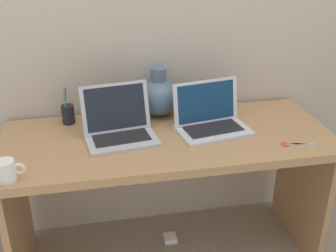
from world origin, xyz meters
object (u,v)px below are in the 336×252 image
(laptop_right, at_px, (210,117))
(coffee_mug, at_px, (6,171))
(pen_cup, at_px, (68,114))
(power_brick, at_px, (170,238))
(green_vase, at_px, (158,96))
(scissors, at_px, (291,144))
(laptop_left, at_px, (119,124))

(laptop_right, height_order, coffee_mug, laptop_right)
(pen_cup, relative_size, power_brick, 2.68)
(green_vase, bearing_deg, scissors, -40.18)
(scissors, bearing_deg, coffee_mug, -177.16)
(laptop_left, height_order, green_vase, green_vase)
(power_brick, bearing_deg, scissors, -30.44)
(scissors, bearing_deg, green_vase, 139.82)
(green_vase, height_order, scissors, green_vase)
(pen_cup, bearing_deg, green_vase, 3.10)
(coffee_mug, height_order, power_brick, coffee_mug)
(scissors, height_order, power_brick, scissors)
(power_brick, bearing_deg, laptop_left, -166.28)
(green_vase, bearing_deg, laptop_left, -135.97)
(laptop_right, distance_m, scissors, 0.40)
(pen_cup, bearing_deg, scissors, -23.14)
(coffee_mug, xyz_separation_m, scissors, (1.21, 0.06, -0.04))
(pen_cup, height_order, power_brick, pen_cup)
(green_vase, bearing_deg, coffee_mug, -143.33)
(coffee_mug, height_order, scissors, coffee_mug)
(laptop_left, bearing_deg, laptop_right, 0.16)
(laptop_right, height_order, scissors, laptop_right)
(green_vase, distance_m, coffee_mug, 0.85)
(laptop_left, xyz_separation_m, pen_cup, (-0.23, 0.19, -0.01))
(laptop_right, height_order, power_brick, laptop_right)
(laptop_left, bearing_deg, coffee_mug, -147.59)
(green_vase, height_order, power_brick, green_vase)
(coffee_mug, distance_m, scissors, 1.21)
(power_brick, bearing_deg, green_vase, 101.71)
(coffee_mug, bearing_deg, green_vase, 36.67)
(laptop_right, xyz_separation_m, green_vase, (-0.21, 0.22, 0.04))
(laptop_right, bearing_deg, green_vase, 134.46)
(laptop_left, distance_m, green_vase, 0.32)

